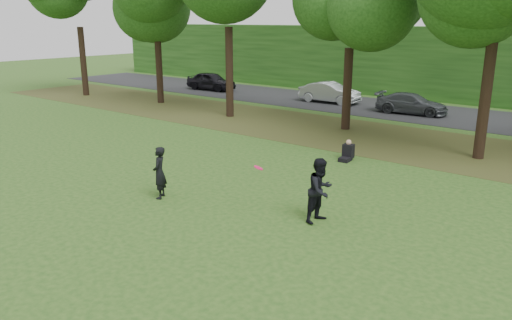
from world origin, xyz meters
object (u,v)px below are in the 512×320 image
(player_right, at_px, (321,190))
(frisbee, at_px, (259,168))
(player_left, at_px, (159,173))
(seated_person, at_px, (347,153))

(player_right, relative_size, frisbee, 6.44)
(player_left, xyz_separation_m, seated_person, (2.50, 7.66, -0.52))
(player_right, height_order, seated_person, player_right)
(seated_person, bearing_deg, player_left, -113.86)
(player_right, xyz_separation_m, seated_person, (-2.46, 6.13, -0.61))
(player_left, distance_m, seated_person, 8.07)
(player_right, distance_m, frisbee, 1.84)
(player_left, height_order, seated_person, player_left)
(player_right, bearing_deg, seated_person, 28.28)
(player_left, xyz_separation_m, player_right, (4.97, 1.53, 0.08))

